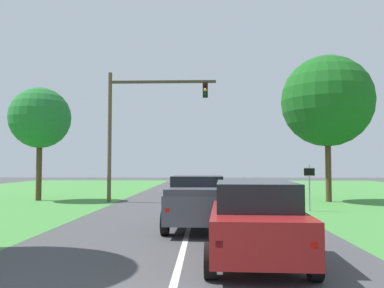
# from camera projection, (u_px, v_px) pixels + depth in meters

# --- Properties ---
(ground_plane) EXTENTS (120.00, 120.00, 0.00)m
(ground_plane) POSITION_uv_depth(u_px,v_px,m) (190.00, 222.00, 16.28)
(ground_plane) COLOR #424244
(red_suv_near) EXTENTS (2.43, 4.54, 1.87)m
(red_suv_near) POSITION_uv_depth(u_px,v_px,m) (256.00, 220.00, 9.52)
(red_suv_near) COLOR maroon
(red_suv_near) RESTS_ON ground_plane
(pickup_truck_lead) EXTENTS (2.34, 5.10, 1.89)m
(pickup_truck_lead) POSITION_uv_depth(u_px,v_px,m) (198.00, 201.00, 14.61)
(pickup_truck_lead) COLOR #4C515B
(pickup_truck_lead) RESTS_ON ground_plane
(traffic_light) EXTENTS (6.76, 0.40, 8.09)m
(traffic_light) POSITION_uv_depth(u_px,v_px,m) (136.00, 117.00, 25.44)
(traffic_light) COLOR brown
(traffic_light) RESTS_ON ground_plane
(keep_moving_sign) EXTENTS (0.60, 0.09, 2.29)m
(keep_moving_sign) POSITION_uv_depth(u_px,v_px,m) (309.00, 181.00, 20.13)
(keep_moving_sign) COLOR gray
(keep_moving_sign) RESTS_ON ground_plane
(oak_tree_right) EXTENTS (5.73, 5.73, 9.18)m
(oak_tree_right) POSITION_uv_depth(u_px,v_px,m) (327.00, 101.00, 25.68)
(oak_tree_right) COLOR #4C351E
(oak_tree_right) RESTS_ON ground_plane
(extra_tree_1) EXTENTS (3.94, 3.94, 7.34)m
(extra_tree_1) POSITION_uv_depth(u_px,v_px,m) (40.00, 118.00, 26.56)
(extra_tree_1) COLOR #4C351E
(extra_tree_1) RESTS_ON ground_plane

